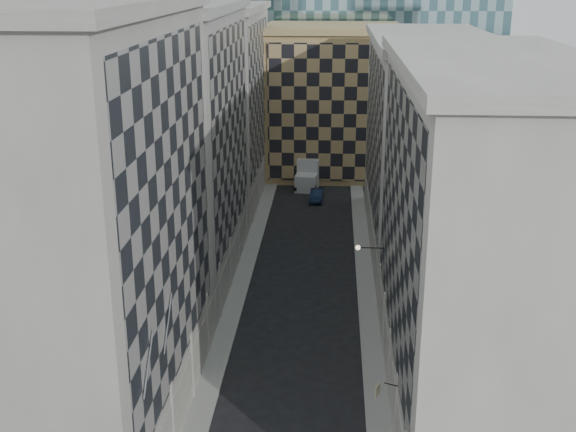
% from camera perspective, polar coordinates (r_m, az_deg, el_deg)
% --- Properties ---
extents(sidewalk_west, '(1.50, 100.00, 0.15)m').
position_cam_1_polar(sidewalk_west, '(60.23, -3.86, -5.68)').
color(sidewalk_west, '#969691').
rests_on(sidewalk_west, ground).
extents(sidewalk_east, '(1.50, 100.00, 0.15)m').
position_cam_1_polar(sidewalk_east, '(59.83, 6.21, -5.93)').
color(sidewalk_east, '#969691').
rests_on(sidewalk_east, ground).
extents(bldg_left_a, '(10.80, 22.80, 23.70)m').
position_cam_1_polar(bldg_left_a, '(39.93, -15.80, -1.10)').
color(bldg_left_a, gray).
rests_on(bldg_left_a, ground).
extents(bldg_left_b, '(10.80, 22.80, 22.70)m').
position_cam_1_polar(bldg_left_b, '(60.41, -9.06, 5.48)').
color(bldg_left_b, gray).
rests_on(bldg_left_b, ground).
extents(bldg_left_c, '(10.80, 22.80, 21.70)m').
position_cam_1_polar(bldg_left_c, '(81.68, -5.73, 8.66)').
color(bldg_left_c, gray).
rests_on(bldg_left_c, ground).
extents(bldg_right_a, '(10.80, 26.80, 20.70)m').
position_cam_1_polar(bldg_right_a, '(42.85, 15.02, -1.82)').
color(bldg_right_a, '#A7A299').
rests_on(bldg_right_a, ground).
extents(bldg_right_b, '(10.80, 28.80, 19.70)m').
position_cam_1_polar(bldg_right_b, '(68.61, 10.84, 5.68)').
color(bldg_right_b, '#A7A299').
rests_on(bldg_right_b, ground).
extents(tan_block, '(16.80, 14.80, 18.80)m').
position_cam_1_polar(tan_block, '(93.57, 3.48, 9.12)').
color(tan_block, tan).
rests_on(tan_block, ground).
extents(flagpoles_left, '(0.10, 6.33, 2.33)m').
position_cam_1_polar(flagpoles_left, '(35.68, -10.18, -9.82)').
color(flagpoles_left, gray).
rests_on(flagpoles_left, ground).
extents(bracket_lamp, '(1.98, 0.36, 0.36)m').
position_cam_1_polar(bracket_lamp, '(51.89, 5.74, -2.50)').
color(bracket_lamp, black).
rests_on(bracket_lamp, ground).
extents(box_truck, '(3.19, 6.59, 3.50)m').
position_cam_1_polar(box_truck, '(88.53, 1.64, 3.35)').
color(box_truck, silver).
rests_on(box_truck, ground).
extents(dark_car, '(1.58, 4.06, 1.32)m').
position_cam_1_polar(dark_car, '(82.83, 2.27, 1.64)').
color(dark_car, '#0E1A33').
rests_on(dark_car, ground).
extents(shop_sign, '(1.21, 0.62, 0.73)m').
position_cam_1_polar(shop_sign, '(39.68, 7.20, -13.46)').
color(shop_sign, black).
rests_on(shop_sign, ground).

